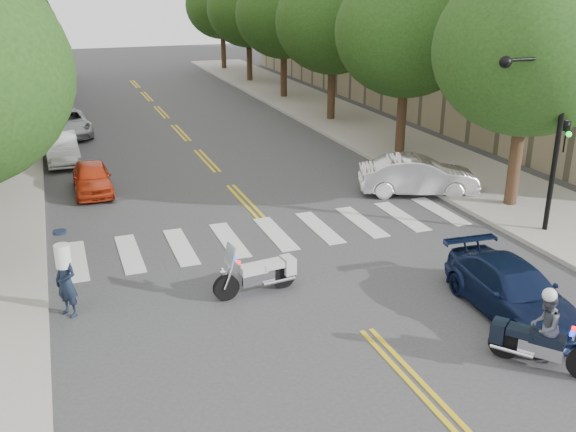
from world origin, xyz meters
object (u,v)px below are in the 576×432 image
motorcycle_police (541,332)px  officer_standing (66,282)px  motorcycle_parked (262,274)px  sedan_blue (513,290)px  convertible (418,176)px

motorcycle_police → officer_standing: (-9.24, 5.77, 0.07)m
motorcycle_police → motorcycle_parked: motorcycle_police is taller
motorcycle_parked → officer_standing: 4.87m
sedan_blue → motorcycle_police: bearing=-111.0°
motorcycle_police → officer_standing: bearing=-70.2°
motorcycle_parked → officer_standing: size_ratio=1.29×
motorcycle_police → sedan_blue: bearing=-153.2°
officer_standing → convertible: bearing=75.4°
officer_standing → motorcycle_parked: bearing=47.8°
motorcycle_police → motorcycle_parked: (-4.41, 5.32, -0.30)m
motorcycle_parked → sedan_blue: 6.28m
officer_standing → convertible: 13.99m
officer_standing → sedan_blue: size_ratio=0.41×
officer_standing → sedan_blue: officer_standing is taller
sedan_blue → motorcycle_parked: bearing=152.8°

